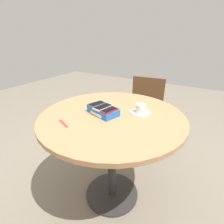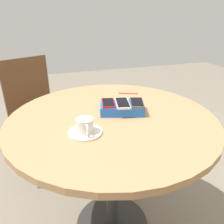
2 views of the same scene
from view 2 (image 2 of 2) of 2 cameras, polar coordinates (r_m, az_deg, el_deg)
The scene contains 10 objects.
ground_plane at distance 1.59m, azimuth -0.00°, elevation -27.25°, with size 8.00×8.00×0.00m, color gray.
round_table at distance 1.15m, azimuth -0.00°, elevation -6.75°, with size 1.03×1.03×0.78m.
phone_box at distance 1.12m, azimuth 2.60°, elevation 1.02°, with size 0.25×0.19×0.05m.
phone_gray at distance 1.11m, azimuth 6.47°, elevation 2.45°, with size 0.10×0.14×0.01m.
phone_white at distance 1.10m, azimuth 2.74°, elevation 2.35°, with size 0.10×0.15×0.01m.
phone_red at distance 1.11m, azimuth -0.99°, elevation 2.39°, with size 0.09×0.13×0.01m.
saucer at distance 0.94m, azimuth -7.00°, elevation -5.25°, with size 0.15×0.15×0.01m, color silver.
coffee_cup at distance 0.92m, azimuth -7.08°, elevation -3.46°, with size 0.07×0.10×0.06m.
lanyard_strap at distance 1.39m, azimuth 4.25°, elevation 4.88°, with size 0.12×0.02×0.00m, color red.
chair_far_side at distance 1.90m, azimuth -18.86°, elevation -0.65°, with size 0.54×0.54×0.93m.
Camera 2 is at (0.30, 0.94, 1.26)m, focal length 35.00 mm.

